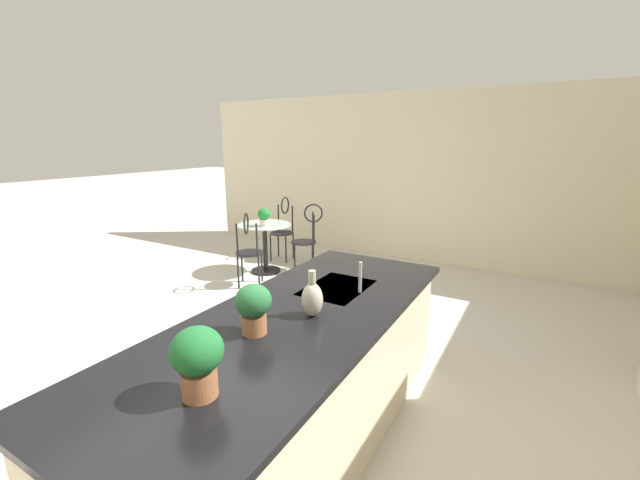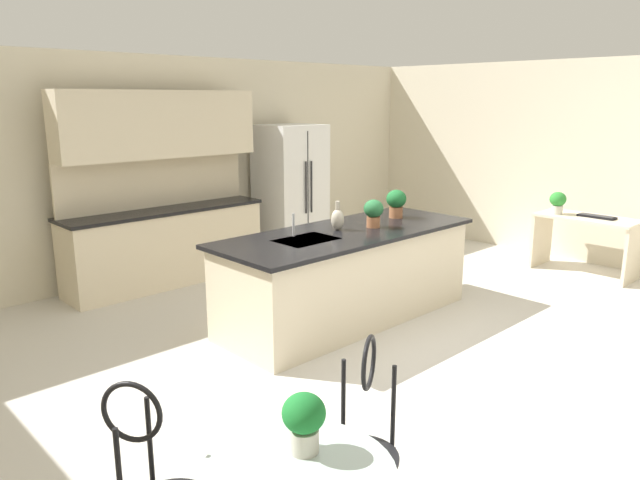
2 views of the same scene
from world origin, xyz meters
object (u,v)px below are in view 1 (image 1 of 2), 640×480
object	(u,v)px
chair_toward_desk	(283,226)
potted_plant_on_table	(264,216)
potted_plant_counter_far	(197,358)
potted_plant_counter_near	(253,306)
chair_by_island	(307,235)
chair_near_window	(248,246)
vase_on_counter	(312,299)
bistro_table	(265,243)

from	to	relation	value
chair_toward_desk	potted_plant_on_table	distance (m)	0.90
potted_plant_counter_far	potted_plant_counter_near	world-z (taller)	potted_plant_counter_far
chair_by_island	potted_plant_counter_far	world-z (taller)	potted_plant_counter_far
chair_near_window	potted_plant_counter_near	size ratio (longest dim) A/B	3.69
potted_plant_on_table	chair_by_island	bearing A→B (deg)	134.67
chair_toward_desk	potted_plant_counter_far	bearing A→B (deg)	31.23
chair_near_window	vase_on_counter	size ratio (longest dim) A/B	3.62
chair_by_island	potted_plant_on_table	size ratio (longest dim) A/B	3.97
chair_near_window	potted_plant_counter_far	size ratio (longest dim) A/B	3.40
potted_plant_counter_far	bistro_table	bearing A→B (deg)	-145.76
potted_plant_on_table	potted_plant_counter_near	world-z (taller)	potted_plant_counter_near
bistro_table	potted_plant_counter_far	world-z (taller)	potted_plant_counter_far
chair_toward_desk	vase_on_counter	world-z (taller)	vase_on_counter
chair_near_window	chair_by_island	world-z (taller)	same
chair_near_window	potted_plant_on_table	size ratio (longest dim) A/B	3.97
chair_by_island	potted_plant_counter_far	bearing A→B (deg)	25.87
bistro_table	potted_plant_on_table	world-z (taller)	potted_plant_on_table
chair_toward_desk	vase_on_counter	size ratio (longest dim) A/B	3.62
potted_plant_counter_near	chair_near_window	bearing A→B (deg)	-139.32
potted_plant_counter_near	chair_by_island	bearing A→B (deg)	-152.66
vase_on_counter	potted_plant_counter_far	bearing A→B (deg)	-0.26
chair_by_island	chair_toward_desk	size ratio (longest dim) A/B	1.00
chair_by_island	potted_plant_counter_near	world-z (taller)	potted_plant_counter_near
chair_toward_desk	potted_plant_on_table	bearing A→B (deg)	16.48
chair_toward_desk	chair_by_island	bearing A→B (deg)	63.00
chair_near_window	vase_on_counter	bearing A→B (deg)	47.24
potted_plant_on_table	potted_plant_counter_near	bearing A→B (deg)	36.90
chair_by_island	vase_on_counter	size ratio (longest dim) A/B	3.62
bistro_table	chair_near_window	bearing A→B (deg)	17.99
potted_plant_counter_far	potted_plant_on_table	bearing A→B (deg)	-145.87
bistro_table	chair_by_island	size ratio (longest dim) A/B	0.77
chair_by_island	potted_plant_on_table	xyz separation A→B (m)	(0.45, -0.46, 0.32)
chair_near_window	potted_plant_counter_far	world-z (taller)	potted_plant_counter_far
bistro_table	potted_plant_counter_far	bearing A→B (deg)	34.24
chair_by_island	vase_on_counter	xyz separation A→B (m)	(3.04, 1.92, 0.46)
potted_plant_counter_far	chair_toward_desk	bearing A→B (deg)	-148.77
bistro_table	chair_toward_desk	bearing A→B (deg)	-167.63
potted_plant_on_table	vase_on_counter	bearing A→B (deg)	42.45
potted_plant_on_table	potted_plant_counter_far	size ratio (longest dim) A/B	0.86
chair_by_island	potted_plant_counter_far	size ratio (longest dim) A/B	3.40
chair_toward_desk	potted_plant_counter_near	xyz separation A→B (m)	(3.74, 2.45, 0.51)
potted_plant_counter_near	vase_on_counter	world-z (taller)	vase_on_counter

